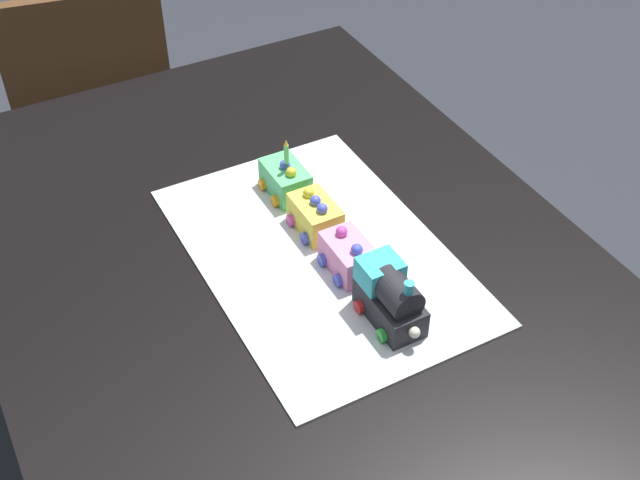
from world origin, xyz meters
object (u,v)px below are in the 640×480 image
(chair, at_px, (96,112))
(cake_car_tanker_lemon, at_px, (315,215))
(birthday_candle, at_px, (286,152))
(cake_locomotive, at_px, (390,296))
(cake_car_gondola_bubblegum, at_px, (349,255))
(cake_car_caboose_mint_green, at_px, (286,180))
(dining_table, at_px, (288,302))

(chair, relative_size, cake_car_tanker_lemon, 8.60)
(birthday_candle, bearing_deg, cake_car_tanker_lemon, -180.00)
(cake_locomotive, bearing_deg, birthday_candle, -0.00)
(cake_car_gondola_bubblegum, relative_size, cake_car_tanker_lemon, 1.00)
(cake_car_gondola_bubblegum, relative_size, cake_car_caboose_mint_green, 1.00)
(chair, xyz_separation_m, cake_locomotive, (-1.24, -0.15, 0.32))
(cake_car_tanker_lemon, bearing_deg, cake_locomotive, 180.00)
(cake_car_gondola_bubblegum, xyz_separation_m, cake_car_tanker_lemon, (0.12, -0.00, 0.00))
(cake_car_gondola_bubblegum, bearing_deg, cake_locomotive, 180.00)
(chair, height_order, cake_car_tanker_lemon, chair)
(birthday_candle, bearing_deg, chair, 9.86)
(cake_car_caboose_mint_green, bearing_deg, cake_car_tanker_lemon, -180.00)
(chair, distance_m, cake_locomotive, 1.29)
(cake_car_caboose_mint_green, xyz_separation_m, birthday_candle, (-0.01, 0.00, 0.07))
(cake_car_gondola_bubblegum, height_order, birthday_candle, birthday_candle)
(dining_table, relative_size, cake_locomotive, 10.00)
(chair, height_order, cake_car_gondola_bubblegum, chair)
(dining_table, height_order, cake_car_tanker_lemon, cake_car_tanker_lemon)
(dining_table, xyz_separation_m, chair, (1.03, 0.07, -0.16))
(cake_car_tanker_lemon, relative_size, birthday_candle, 1.95)
(cake_car_gondola_bubblegum, xyz_separation_m, cake_car_caboose_mint_green, (0.24, 0.00, 0.00))
(chair, height_order, birthday_candle, birthday_candle)
(dining_table, xyz_separation_m, cake_car_caboose_mint_green, (0.16, -0.08, 0.14))
(cake_locomotive, distance_m, cake_car_gondola_bubblegum, 0.13)
(cake_car_caboose_mint_green, bearing_deg, birthday_candle, 180.00)
(chair, relative_size, birthday_candle, 16.74)
(dining_table, bearing_deg, cake_car_tanker_lemon, -61.42)
(chair, xyz_separation_m, cake_car_gondola_bubblegum, (-1.11, -0.15, 0.30))
(dining_table, bearing_deg, cake_car_caboose_mint_green, -26.61)
(dining_table, height_order, birthday_candle, birthday_candle)
(dining_table, xyz_separation_m, cake_locomotive, (-0.20, -0.08, 0.16))
(cake_car_tanker_lemon, height_order, birthday_candle, birthday_candle)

